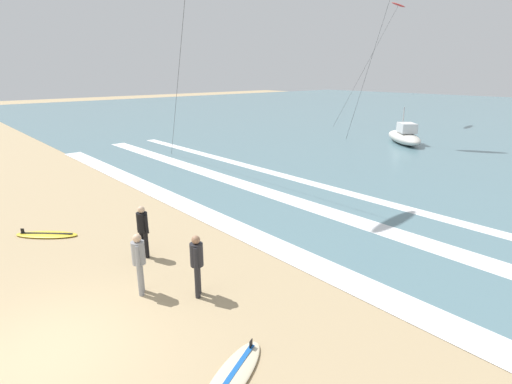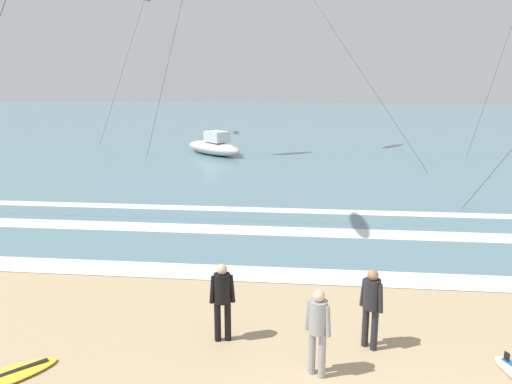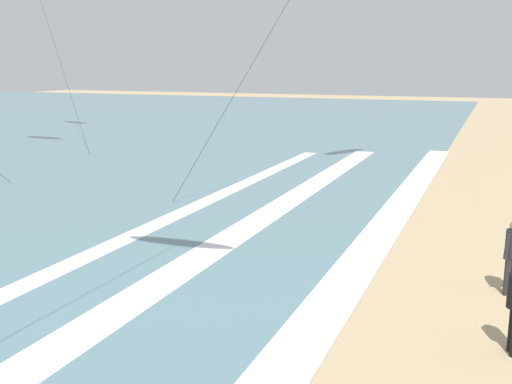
% 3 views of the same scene
% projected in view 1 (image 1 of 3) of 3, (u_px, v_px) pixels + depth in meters
% --- Properties ---
extents(ground_plane, '(160.00, 160.00, 0.00)m').
position_uv_depth(ground_plane, '(47.00, 355.00, 7.65)').
color(ground_plane, tan).
extents(wave_foam_shoreline, '(41.87, 1.05, 0.01)m').
position_uv_depth(wave_foam_shoreline, '(303.00, 259.00, 11.52)').
color(wave_foam_shoreline, white).
rests_on(wave_foam_shoreline, ocean_surface).
extents(wave_foam_mid_break, '(41.50, 1.01, 0.01)m').
position_uv_depth(wave_foam_mid_break, '(337.00, 215.00, 15.08)').
color(wave_foam_mid_break, white).
rests_on(wave_foam_mid_break, ocean_surface).
extents(wave_foam_outer_break, '(39.89, 0.69, 0.01)m').
position_uv_depth(wave_foam_outer_break, '(361.00, 197.00, 17.29)').
color(wave_foam_outer_break, white).
rests_on(wave_foam_outer_break, ocean_surface).
extents(surfer_left_near, '(0.52, 0.32, 1.60)m').
position_uv_depth(surfer_left_near, '(143.00, 227.00, 11.44)').
color(surfer_left_near, black).
rests_on(surfer_left_near, ground).
extents(surfer_right_near, '(0.45, 0.39, 1.60)m').
position_uv_depth(surfer_right_near, '(197.00, 260.00, 9.42)').
color(surfer_right_near, '#232328').
rests_on(surfer_right_near, ground).
extents(surfer_background_far, '(0.48, 0.33, 1.60)m').
position_uv_depth(surfer_background_far, '(139.00, 258.00, 9.51)').
color(surfer_background_far, gray).
rests_on(surfer_background_far, ground).
extents(surfboard_foreground_flat, '(1.41, 2.16, 0.25)m').
position_uv_depth(surfboard_foreground_flat, '(232.00, 377.00, 7.04)').
color(surfboard_foreground_flat, beige).
rests_on(surfboard_foreground_flat, ground).
extents(surfboard_near_water, '(1.89, 1.93, 0.25)m').
position_uv_depth(surfboard_near_water, '(47.00, 235.00, 13.19)').
color(surfboard_near_water, yellow).
rests_on(surfboard_near_water, ground).
extents(kite_red_distant_high, '(2.56, 8.56, 11.86)m').
position_uv_depth(kite_red_distant_high, '(398.00, 6.00, 38.89)').
color(kite_red_distant_high, red).
rests_on(kite_red_distant_high, ground).
extents(offshore_boat, '(4.98, 4.77, 2.70)m').
position_uv_depth(offshore_boat, '(404.00, 136.00, 29.94)').
color(offshore_boat, beige).
rests_on(offshore_boat, ground).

